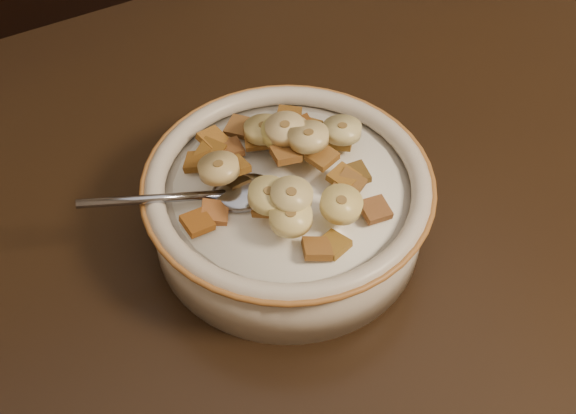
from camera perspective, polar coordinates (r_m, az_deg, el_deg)
name	(u,v)px	position (r m, az deg, el deg)	size (l,w,h in m)	color
table	(513,218)	(0.67, 17.39, -0.80)	(1.40, 0.90, 0.04)	black
chair	(126,68)	(1.15, -12.65, 10.67)	(0.46, 0.46, 1.05)	black
cereal_bowl	(288,210)	(0.58, 0.00, -0.25)	(0.22, 0.22, 0.05)	beige
milk	(288,188)	(0.56, 0.00, 1.47)	(0.18, 0.18, 0.00)	white
spoon	(244,192)	(0.55, -3.50, 1.16)	(0.04, 0.05, 0.01)	gray
cereal_square_0	(300,144)	(0.58, 0.97, 5.03)	(0.02, 0.02, 0.01)	brown
cereal_square_1	(355,174)	(0.56, 5.30, 2.58)	(0.02, 0.02, 0.01)	brown
cereal_square_2	(317,249)	(0.52, 2.32, -3.30)	(0.02, 0.02, 0.01)	brown
cereal_square_3	(290,151)	(0.56, 0.19, 4.42)	(0.02, 0.02, 0.01)	brown
cereal_square_4	(269,133)	(0.59, -1.53, 5.83)	(0.02, 0.02, 0.01)	brown
cereal_square_5	(349,184)	(0.55, 4.88, 1.81)	(0.02, 0.02, 0.01)	brown
cereal_square_6	(322,157)	(0.56, 2.71, 4.00)	(0.02, 0.02, 0.01)	brown
cereal_square_7	(307,127)	(0.60, 1.49, 6.36)	(0.02, 0.02, 0.01)	brown
cereal_square_8	(313,141)	(0.58, 2.00, 5.20)	(0.02, 0.02, 0.01)	brown
cereal_square_9	(229,149)	(0.58, -4.65, 4.62)	(0.02, 0.02, 0.01)	brown
cereal_square_10	(333,245)	(0.52, 3.58, -2.99)	(0.02, 0.02, 0.01)	olive
cereal_square_11	(198,162)	(0.58, -7.12, 3.58)	(0.02, 0.02, 0.01)	brown
cereal_square_12	(215,212)	(0.54, -5.82, -0.43)	(0.02, 0.02, 0.01)	#9C5F37
cereal_square_13	(197,222)	(0.53, -7.17, -1.22)	(0.02, 0.02, 0.01)	brown
cereal_square_14	(286,154)	(0.55, -0.18, 4.22)	(0.02, 0.02, 0.01)	#905E32
cereal_square_15	(267,205)	(0.53, -1.66, 0.14)	(0.02, 0.02, 0.01)	brown
cereal_square_16	(340,141)	(0.59, 4.12, 5.24)	(0.02, 0.02, 0.01)	brown
cereal_square_17	(213,139)	(0.59, -5.95, 5.37)	(0.02, 0.02, 0.01)	#995C20
cereal_square_18	(301,128)	(0.60, 1.07, 6.26)	(0.02, 0.02, 0.01)	brown
cereal_square_19	(239,127)	(0.60, -3.86, 6.34)	(0.02, 0.02, 0.01)	brown
cereal_square_20	(375,210)	(0.54, 6.91, -0.21)	(0.02, 0.02, 0.01)	#9D5F34
cereal_square_21	(257,138)	(0.58, -2.48, 5.45)	(0.02, 0.02, 0.01)	brown
cereal_square_22	(234,166)	(0.56, -4.29, 3.23)	(0.02, 0.02, 0.01)	olive
cereal_square_23	(344,177)	(0.55, 4.44, 2.35)	(0.02, 0.02, 0.01)	#92601A
cereal_square_24	(289,115)	(0.61, 0.08, 7.28)	(0.02, 0.02, 0.01)	brown
cereal_square_25	(210,152)	(0.58, -6.15, 4.37)	(0.02, 0.02, 0.01)	brown
banana_slice_0	(280,133)	(0.57, -0.60, 5.87)	(0.03, 0.03, 0.01)	#DED36A
banana_slice_1	(341,204)	(0.52, 4.23, 0.21)	(0.03, 0.03, 0.01)	#FFDC7D
banana_slice_2	(219,168)	(0.54, -5.50, 3.07)	(0.03, 0.03, 0.01)	tan
banana_slice_3	(263,129)	(0.58, -1.95, 6.16)	(0.03, 0.03, 0.01)	#E9C987
banana_slice_4	(291,217)	(0.51, 0.22, -0.81)	(0.03, 0.03, 0.01)	#FFE787
banana_slice_5	(285,129)	(0.56, -0.24, 6.20)	(0.03, 0.03, 0.01)	#D7BC80
banana_slice_6	(269,195)	(0.52, -1.51, 0.93)	(0.03, 0.03, 0.01)	#F7ED96
banana_slice_7	(291,196)	(0.52, 0.27, 0.87)	(0.03, 0.03, 0.01)	#D4C781
banana_slice_8	(309,137)	(0.55, 1.64, 5.56)	(0.03, 0.03, 0.01)	#ECD389
banana_slice_9	(289,130)	(0.57, 0.05, 6.14)	(0.03, 0.03, 0.01)	tan
banana_slice_10	(342,130)	(0.58, 4.30, 6.09)	(0.03, 0.03, 0.01)	#EBE08E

